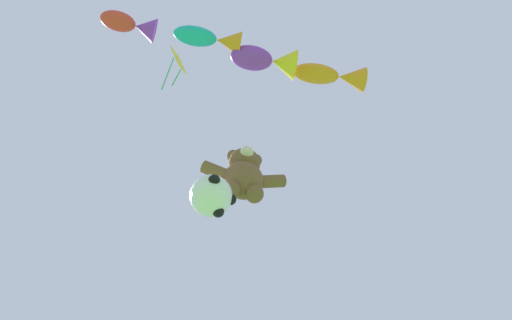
{
  "coord_description": "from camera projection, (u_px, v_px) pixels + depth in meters",
  "views": [
    {
      "loc": [
        -0.73,
        -1.38,
        1.39
      ],
      "look_at": [
        0.33,
        3.8,
        12.15
      ],
      "focal_mm": 40.0,
      "sensor_mm": 36.0,
      "label": 1
    }
  ],
  "objects": [
    {
      "name": "fish_kite_tangerine",
      "position": [
        334.0,
        76.0,
        15.71
      ],
      "size": [
        2.05,
        0.78,
        0.71
      ],
      "color": "orange"
    },
    {
      "name": "diamond_kite",
      "position": [
        177.0,
        65.0,
        15.43
      ],
      "size": [
        0.58,
        0.74,
        2.82
      ],
      "color": "yellow"
    },
    {
      "name": "soccer_ball_kite",
      "position": [
        212.0,
        196.0,
        11.87
      ],
      "size": [
        0.99,
        0.98,
        0.91
      ],
      "color": "white"
    },
    {
      "name": "fish_kite_violet",
      "position": [
        268.0,
        61.0,
        14.88
      ],
      "size": [
        1.74,
        0.84,
        0.82
      ],
      "color": "purple"
    },
    {
      "name": "teddy_bear_kite",
      "position": [
        244.0,
        175.0,
        13.25
      ],
      "size": [
        2.03,
        0.89,
        2.06
      ],
      "color": "brown"
    },
    {
      "name": "fish_kite_teal",
      "position": [
        212.0,
        39.0,
        14.8
      ],
      "size": [
        1.77,
        0.67,
        0.65
      ],
      "color": "#19ADB2"
    },
    {
      "name": "fish_kite_crimson",
      "position": [
        132.0,
        25.0,
        15.36
      ],
      "size": [
        1.53,
        0.72,
        0.68
      ],
      "color": "red"
    }
  ]
}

